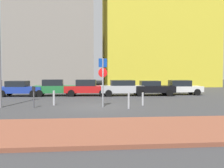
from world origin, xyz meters
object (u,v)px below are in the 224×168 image
at_px(parked_car_red, 87,88).
at_px(traffic_bollard_far, 54,98).
at_px(traffic_bollard_near, 129,100).
at_px(traffic_bollard_mid, 143,99).
at_px(parking_sign_post, 103,76).
at_px(parked_car_white, 180,87).
at_px(parking_meter, 34,94).
at_px(parked_car_silver, 123,88).
at_px(parked_car_black, 153,88).
at_px(parked_car_green, 55,88).
at_px(parked_car_blue, 20,88).

bearing_deg(parked_car_red, traffic_bollard_far, -108.19).
height_order(traffic_bollard_near, traffic_bollard_mid, traffic_bollard_near).
distance_m(parking_sign_post, traffic_bollard_near, 2.28).
bearing_deg(traffic_bollard_near, parked_car_red, 107.55).
height_order(parked_car_white, parking_meter, parked_car_white).
distance_m(parking_sign_post, parking_meter, 4.49).
distance_m(parked_car_silver, traffic_bollard_far, 8.39).
height_order(parked_car_red, traffic_bollard_far, parked_car_red).
xyz_separation_m(parked_car_red, parked_car_silver, (3.45, -0.32, 0.00)).
bearing_deg(parked_car_black, parked_car_green, 177.25).
height_order(parking_sign_post, traffic_bollard_mid, parking_sign_post).
xyz_separation_m(parked_car_black, parked_car_white, (2.97, 0.55, -0.00)).
distance_m(parked_car_red, traffic_bollard_near, 8.96).
distance_m(parked_car_red, parked_car_silver, 3.47).
distance_m(parked_car_blue, traffic_bollard_far, 7.85).
height_order(parked_car_silver, traffic_bollard_near, parked_car_silver).
relative_size(parked_car_white, parking_meter, 3.18).
height_order(parked_car_blue, traffic_bollard_mid, parked_car_blue).
bearing_deg(parked_car_white, parking_sign_post, -135.92).
distance_m(parked_car_blue, parking_meter, 8.42).
height_order(parked_car_green, parked_car_silver, parked_car_green).
bearing_deg(parked_car_blue, traffic_bollard_far, -57.50).
bearing_deg(parked_car_red, traffic_bollard_near, -72.45).
bearing_deg(parked_car_red, parked_car_green, 177.87).
distance_m(parked_car_blue, traffic_bollard_near, 12.51).
bearing_deg(traffic_bollard_far, parking_meter, -131.69).
distance_m(parked_car_white, parking_sign_post, 11.53).
xyz_separation_m(parked_car_blue, parked_car_green, (3.23, 0.05, 0.06)).
relative_size(parked_car_red, parking_meter, 3.21).
bearing_deg(parked_car_black, traffic_bollard_mid, -110.24).
bearing_deg(parked_car_white, traffic_bollard_far, -149.63).
height_order(parked_car_green, traffic_bollard_near, parked_car_green).
bearing_deg(parked_car_green, parking_sign_post, -61.49).
xyz_separation_m(parked_car_red, parked_car_white, (9.38, 0.21, -0.04)).
distance_m(traffic_bollard_near, traffic_bollard_mid, 1.81).
relative_size(parked_car_black, traffic_bollard_near, 3.98).
bearing_deg(parking_meter, traffic_bollard_near, -7.75).
xyz_separation_m(parked_car_silver, parked_car_black, (2.95, -0.02, -0.04)).
distance_m(parked_car_blue, parked_car_white, 15.75).
relative_size(parked_car_silver, parking_meter, 3.20).
relative_size(parked_car_green, parking_meter, 2.99).
distance_m(parked_car_blue, parking_sign_post, 10.93).
xyz_separation_m(parked_car_red, traffic_bollard_near, (2.70, -8.54, -0.27)).
xyz_separation_m(parking_meter, traffic_bollard_near, (5.91, -0.80, -0.37)).
distance_m(parked_car_green, parking_sign_post, 9.06).
bearing_deg(parked_car_blue, parked_car_black, -1.85).
relative_size(parked_car_green, parked_car_white, 0.94).
bearing_deg(parked_car_blue, traffic_bollard_mid, -35.23).
bearing_deg(parked_car_green, parked_car_red, -2.13).
height_order(parked_car_red, parked_car_white, parked_car_red).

